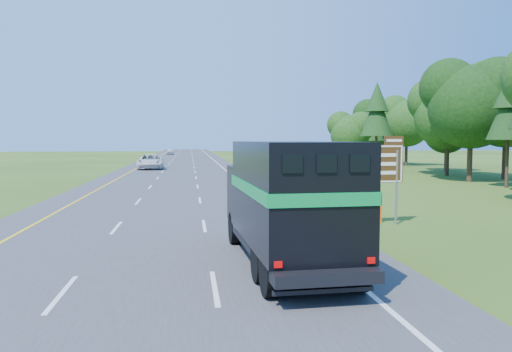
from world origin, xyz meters
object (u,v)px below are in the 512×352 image
object	(u,v)px
exit_sign	(379,167)
far_car	(170,152)
horse_truck	(287,200)
white_suv	(151,162)

from	to	relation	value
exit_sign	far_car	bearing A→B (deg)	94.56
exit_sign	horse_truck	bearing A→B (deg)	-132.12
far_car	exit_sign	xyz separation A→B (m)	(12.90, -102.36, 1.76)
far_car	exit_sign	world-z (taller)	exit_sign
white_suv	exit_sign	xyz separation A→B (m)	(12.97, -42.65, 1.55)
horse_truck	white_suv	size ratio (longest dim) A/B	1.24
white_suv	exit_sign	distance (m)	44.61
white_suv	exit_sign	bearing A→B (deg)	-75.33
far_car	exit_sign	distance (m)	103.18
white_suv	far_car	size ratio (longest dim) A/B	1.59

